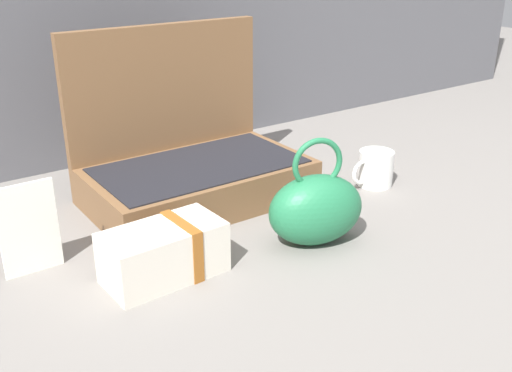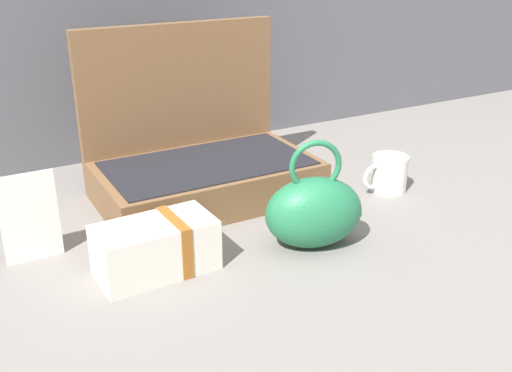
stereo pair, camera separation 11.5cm
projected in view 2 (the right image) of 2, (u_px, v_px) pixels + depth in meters
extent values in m
plane|color=slate|center=(258.00, 227.00, 1.21)|extent=(6.00, 6.00, 0.00)
cube|color=brown|center=(208.00, 182.00, 1.33)|extent=(0.48, 0.27, 0.09)
cube|color=black|center=(208.00, 163.00, 1.31)|extent=(0.44, 0.24, 0.00)
cube|color=brown|center=(180.00, 104.00, 1.39)|extent=(0.48, 0.02, 0.37)
ellipsoid|color=#237247|center=(314.00, 212.00, 1.12)|extent=(0.21, 0.16, 0.14)
torus|color=#237247|center=(316.00, 166.00, 1.08)|extent=(0.10, 0.04, 0.10)
cube|color=silver|center=(156.00, 248.00, 1.04)|extent=(0.21, 0.12, 0.09)
cube|color=#99561E|center=(175.00, 242.00, 1.06)|extent=(0.02, 0.11, 0.10)
cylinder|color=white|center=(389.00, 173.00, 1.38)|extent=(0.08, 0.08, 0.08)
torus|color=white|center=(374.00, 177.00, 1.36)|extent=(0.06, 0.01, 0.06)
cube|color=white|center=(30.00, 218.00, 1.06)|extent=(0.10, 0.01, 0.17)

